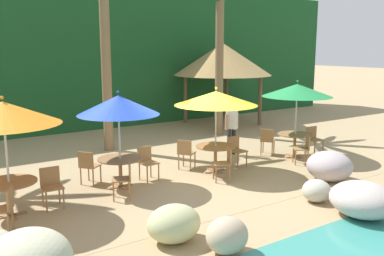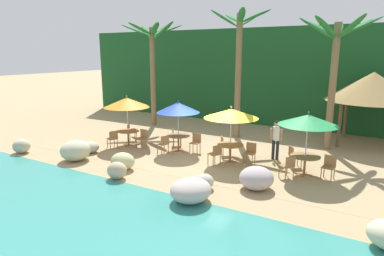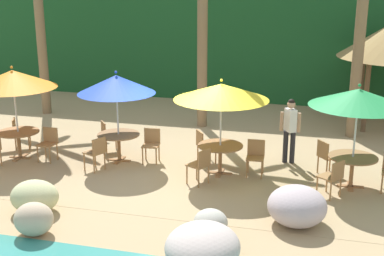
{
  "view_description": "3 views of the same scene",
  "coord_description": "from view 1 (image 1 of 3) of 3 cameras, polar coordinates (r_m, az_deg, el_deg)",
  "views": [
    {
      "loc": [
        -5.97,
        -9.06,
        3.42
      ],
      "look_at": [
        0.02,
        -0.15,
        1.38
      ],
      "focal_mm": 39.99,
      "sensor_mm": 36.0,
      "label": 1
    },
    {
      "loc": [
        6.5,
        -12.51,
        4.51
      ],
      "look_at": [
        -0.77,
        -0.1,
        1.29
      ],
      "focal_mm": 31.62,
      "sensor_mm": 36.0,
      "label": 2
    },
    {
      "loc": [
        3.28,
        -11.49,
        4.6
      ],
      "look_at": [
        0.19,
        0.38,
        1.03
      ],
      "focal_mm": 48.01,
      "sensor_mm": 36.0,
      "label": 3
    }
  ],
  "objects": [
    {
      "name": "rock_seawall",
      "position": [
        9.09,
        12.42,
        -9.2
      ],
      "size": [
        16.09,
        3.28,
        0.87
      ],
      "color": "beige",
      "rests_on": "ground"
    },
    {
      "name": "chair_yellow_seaward",
      "position": [
        12.47,
        5.88,
        -2.78
      ],
      "size": [
        0.44,
        0.45,
        0.87
      ],
      "color": "#9E7042",
      "rests_on": "ground"
    },
    {
      "name": "chair_green_left",
      "position": [
        13.05,
        14.69,
        -2.47
      ],
      "size": [
        0.59,
        0.59,
        0.87
      ],
      "color": "#9E7042",
      "rests_on": "ground"
    },
    {
      "name": "umbrella_blue",
      "position": [
        10.39,
        -9.8,
        3.03
      ],
      "size": [
        1.98,
        1.98,
        2.4
      ],
      "color": "silver",
      "rests_on": "ground"
    },
    {
      "name": "umbrella_green",
      "position": [
        13.6,
        13.85,
        4.9
      ],
      "size": [
        2.16,
        2.16,
        2.42
      ],
      "color": "silver",
      "rests_on": "ground"
    },
    {
      "name": "palm_tree_second",
      "position": [
        14.37,
        -11.56,
        13.93
      ],
      "size": [
        2.95,
        3.01,
        6.64
      ],
      "color": "brown",
      "rests_on": "ground"
    },
    {
      "name": "chair_blue_inland",
      "position": [
        11.05,
        -13.65,
        -4.81
      ],
      "size": [
        0.59,
        0.59,
        0.87
      ],
      "color": "#9E7042",
      "rests_on": "ground"
    },
    {
      "name": "chair_yellow_left",
      "position": [
        11.07,
        4.44,
        -4.5
      ],
      "size": [
        0.57,
        0.57,
        0.87
      ],
      "color": "#9E7042",
      "rests_on": "ground"
    },
    {
      "name": "foliage_backdrop",
      "position": [
        19.03,
        -15.8,
        9.08
      ],
      "size": [
        28.0,
        2.4,
        6.0
      ],
      "color": "#194C23",
      "rests_on": "ground"
    },
    {
      "name": "dining_table_orange",
      "position": [
        9.51,
        -23.18,
        -7.3
      ],
      "size": [
        1.1,
        1.1,
        0.74
      ],
      "color": "olive",
      "rests_on": "ground"
    },
    {
      "name": "palm_tree_third",
      "position": [
        16.74,
        3.74,
        13.4
      ],
      "size": [
        3.43,
        3.47,
        6.07
      ],
      "color": "brown",
      "rests_on": "ground"
    },
    {
      "name": "dining_table_blue",
      "position": [
        10.68,
        -9.55,
        -4.63
      ],
      "size": [
        1.1,
        1.1,
        0.74
      ],
      "color": "olive",
      "rests_on": "ground"
    },
    {
      "name": "chair_blue_seaward",
      "position": [
        11.22,
        -6.04,
        -4.33
      ],
      "size": [
        0.46,
        0.47,
        0.87
      ],
      "color": "#9E7042",
      "rests_on": "ground"
    },
    {
      "name": "chair_yellow_inland",
      "position": [
        12.05,
        -0.85,
        -3.21
      ],
      "size": [
        0.59,
        0.59,
        0.87
      ],
      "color": "#9E7042",
      "rests_on": "ground"
    },
    {
      "name": "chair_orange_seaward",
      "position": [
        9.76,
        -18.25,
        -7.13
      ],
      "size": [
        0.44,
        0.45,
        0.87
      ],
      "color": "#9E7042",
      "rests_on": "ground"
    },
    {
      "name": "dining_table_green",
      "position": [
        13.82,
        13.57,
        -1.27
      ],
      "size": [
        1.1,
        1.1,
        0.74
      ],
      "color": "olive",
      "rests_on": "ground"
    },
    {
      "name": "chair_green_seaward",
      "position": [
        14.47,
        15.88,
        -1.26
      ],
      "size": [
        0.47,
        0.47,
        0.87
      ],
      "color": "#9E7042",
      "rests_on": "ground"
    },
    {
      "name": "chair_green_inland",
      "position": [
        13.86,
        10.02,
        -1.52
      ],
      "size": [
        0.59,
        0.59,
        0.87
      ],
      "color": "#9E7042",
      "rests_on": "ground"
    },
    {
      "name": "chair_blue_left",
      "position": [
        9.89,
        -8.92,
        -6.47
      ],
      "size": [
        0.56,
        0.56,
        0.87
      ],
      "color": "#9E7042",
      "rests_on": "ground"
    },
    {
      "name": "palapa_hut",
      "position": [
        19.11,
        4.1,
        9.11
      ],
      "size": [
        4.33,
        4.33,
        3.6
      ],
      "color": "brown",
      "rests_on": "ground"
    },
    {
      "name": "ground_plane",
      "position": [
        11.38,
        -0.5,
        -6.74
      ],
      "size": [
        120.0,
        120.0,
        0.0
      ],
      "primitive_type": "plane",
      "color": "tan"
    },
    {
      "name": "waiter_in_white",
      "position": [
        13.65,
        5.31,
        0.43
      ],
      "size": [
        0.52,
        0.39,
        1.7
      ],
      "color": "#232328",
      "rests_on": "ground"
    },
    {
      "name": "terrace_deck",
      "position": [
        11.38,
        -0.5,
        -6.72
      ],
      "size": [
        18.0,
        5.2,
        0.01
      ],
      "color": "tan",
      "rests_on": "ground"
    },
    {
      "name": "umbrella_yellow",
      "position": [
        11.58,
        3.22,
        3.98
      ],
      "size": [
        2.27,
        2.27,
        2.37
      ],
      "color": "silver",
      "rests_on": "ground"
    },
    {
      "name": "umbrella_orange",
      "position": [
        9.17,
        -23.88,
        1.83
      ],
      "size": [
        2.23,
        2.23,
        2.49
      ],
      "color": "silver",
      "rests_on": "ground"
    },
    {
      "name": "chair_orange_left",
      "position": [
        8.73,
        -23.74,
        -9.63
      ],
      "size": [
        0.56,
        0.55,
        0.87
      ],
      "color": "#9E7042",
      "rests_on": "ground"
    },
    {
      "name": "dining_table_yellow",
      "position": [
        11.84,
        3.15,
        -2.97
      ],
      "size": [
        1.1,
        1.1,
        0.74
      ],
      "color": "olive",
      "rests_on": "ground"
    }
  ]
}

